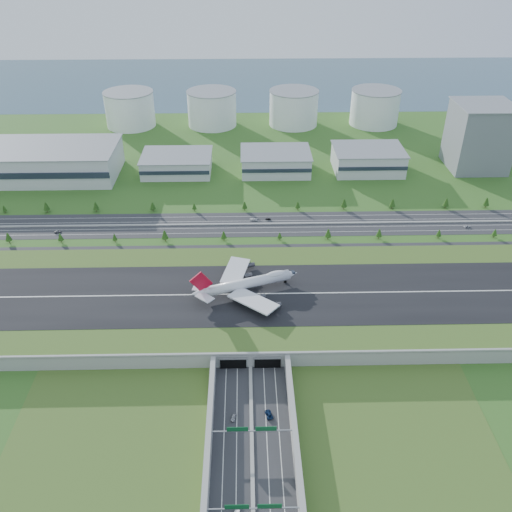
{
  "coord_description": "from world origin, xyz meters",
  "views": [
    {
      "loc": [
        -1.59,
        -246.81,
        192.27
      ],
      "look_at": [
        4.69,
        35.0,
        11.3
      ],
      "focal_mm": 38.0,
      "sensor_mm": 36.0,
      "label": 1
    }
  ],
  "objects_px": {
    "office_tower": "(479,137)",
    "car_2": "(269,414)",
    "car_5": "(268,219)",
    "car_7": "(253,219)",
    "car_0": "(234,417)",
    "car_6": "(467,226)",
    "fuel_tank_a": "(130,109)",
    "car_4": "(58,232)",
    "boeing_747": "(246,283)"
  },
  "relations": [
    {
      "from": "car_5",
      "to": "car_7",
      "type": "bearing_deg",
      "value": -69.7
    },
    {
      "from": "office_tower",
      "to": "car_2",
      "type": "height_order",
      "value": "office_tower"
    },
    {
      "from": "boeing_747",
      "to": "car_5",
      "type": "xyz_separation_m",
      "value": [
        16.67,
        98.45,
        -12.86
      ]
    },
    {
      "from": "car_4",
      "to": "car_2",
      "type": "bearing_deg",
      "value": -160.2
    },
    {
      "from": "car_2",
      "to": "car_4",
      "type": "relative_size",
      "value": 1.23
    },
    {
      "from": "fuel_tank_a",
      "to": "car_4",
      "type": "relative_size",
      "value": 10.4
    },
    {
      "from": "car_7",
      "to": "car_5",
      "type": "bearing_deg",
      "value": 109.22
    },
    {
      "from": "car_5",
      "to": "car_7",
      "type": "distance_m",
      "value": 10.95
    },
    {
      "from": "car_5",
      "to": "car_6",
      "type": "bearing_deg",
      "value": 102.97
    },
    {
      "from": "boeing_747",
      "to": "car_5",
      "type": "distance_m",
      "value": 100.68
    },
    {
      "from": "fuel_tank_a",
      "to": "car_6",
      "type": "height_order",
      "value": "fuel_tank_a"
    },
    {
      "from": "office_tower",
      "to": "boeing_747",
      "type": "height_order",
      "value": "office_tower"
    },
    {
      "from": "office_tower",
      "to": "car_7",
      "type": "height_order",
      "value": "office_tower"
    },
    {
      "from": "car_0",
      "to": "car_2",
      "type": "height_order",
      "value": "car_0"
    },
    {
      "from": "office_tower",
      "to": "car_5",
      "type": "xyz_separation_m",
      "value": [
        -184.92,
        -93.74,
        -26.73
      ]
    },
    {
      "from": "fuel_tank_a",
      "to": "car_4",
      "type": "bearing_deg",
      "value": -93.59
    },
    {
      "from": "car_4",
      "to": "fuel_tank_a",
      "type": "bearing_deg",
      "value": -24.18
    },
    {
      "from": "car_0",
      "to": "car_4",
      "type": "height_order",
      "value": "car_0"
    },
    {
      "from": "office_tower",
      "to": "car_5",
      "type": "bearing_deg",
      "value": -153.12
    },
    {
      "from": "car_4",
      "to": "office_tower",
      "type": "bearing_deg",
      "value": -92.53
    },
    {
      "from": "boeing_747",
      "to": "car_6",
      "type": "relative_size",
      "value": 12.85
    },
    {
      "from": "car_2",
      "to": "car_6",
      "type": "height_order",
      "value": "car_2"
    },
    {
      "from": "boeing_747",
      "to": "car_4",
      "type": "distance_m",
      "value": 156.99
    },
    {
      "from": "office_tower",
      "to": "car_6",
      "type": "relative_size",
      "value": 11.45
    },
    {
      "from": "office_tower",
      "to": "car_7",
      "type": "relative_size",
      "value": 9.49
    },
    {
      "from": "car_2",
      "to": "car_4",
      "type": "distance_m",
      "value": 219.06
    },
    {
      "from": "fuel_tank_a",
      "to": "car_0",
      "type": "distance_m",
      "value": 408.03
    },
    {
      "from": "boeing_747",
      "to": "car_7",
      "type": "bearing_deg",
      "value": 67.8
    },
    {
      "from": "car_5",
      "to": "car_6",
      "type": "relative_size",
      "value": 0.83
    },
    {
      "from": "office_tower",
      "to": "car_4",
      "type": "distance_m",
      "value": 352.38
    },
    {
      "from": "car_5",
      "to": "car_7",
      "type": "relative_size",
      "value": 0.69
    },
    {
      "from": "fuel_tank_a",
      "to": "car_5",
      "type": "height_order",
      "value": "fuel_tank_a"
    },
    {
      "from": "office_tower",
      "to": "fuel_tank_a",
      "type": "height_order",
      "value": "office_tower"
    },
    {
      "from": "car_4",
      "to": "car_7",
      "type": "height_order",
      "value": "car_7"
    },
    {
      "from": "fuel_tank_a",
      "to": "car_0",
      "type": "xyz_separation_m",
      "value": [
        112.07,
        -391.99,
        -16.55
      ]
    },
    {
      "from": "car_0",
      "to": "car_5",
      "type": "relative_size",
      "value": 1.22
    },
    {
      "from": "office_tower",
      "to": "car_7",
      "type": "xyz_separation_m",
      "value": [
        -195.86,
        -94.07,
        -26.54
      ]
    },
    {
      "from": "car_5",
      "to": "car_0",
      "type": "bearing_deg",
      "value": 11.43
    },
    {
      "from": "office_tower",
      "to": "car_2",
      "type": "distance_m",
      "value": 337.16
    },
    {
      "from": "car_6",
      "to": "car_7",
      "type": "height_order",
      "value": "car_7"
    },
    {
      "from": "fuel_tank_a",
      "to": "car_0",
      "type": "relative_size",
      "value": 10.32
    },
    {
      "from": "car_2",
      "to": "car_6",
      "type": "bearing_deg",
      "value": -146.12
    },
    {
      "from": "car_5",
      "to": "car_4",
      "type": "bearing_deg",
      "value": -65.6
    },
    {
      "from": "fuel_tank_a",
      "to": "car_7",
      "type": "relative_size",
      "value": 8.63
    },
    {
      "from": "car_6",
      "to": "car_7",
      "type": "bearing_deg",
      "value": 70.52
    },
    {
      "from": "boeing_747",
      "to": "car_2",
      "type": "bearing_deg",
      "value": -102.41
    },
    {
      "from": "car_4",
      "to": "car_6",
      "type": "height_order",
      "value": "car_4"
    },
    {
      "from": "car_0",
      "to": "car_6",
      "type": "xyz_separation_m",
      "value": [
        165.08,
        169.28,
        -0.16
      ]
    },
    {
      "from": "car_2",
      "to": "car_0",
      "type": "bearing_deg",
      "value": -10.13
    },
    {
      "from": "office_tower",
      "to": "car_0",
      "type": "relative_size",
      "value": 11.35
    }
  ]
}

